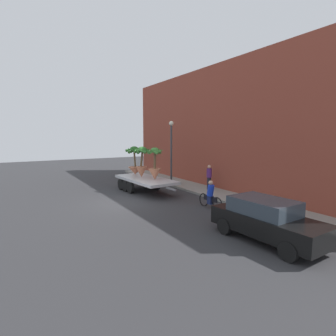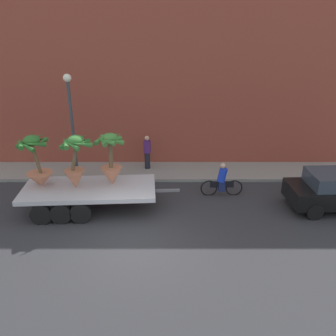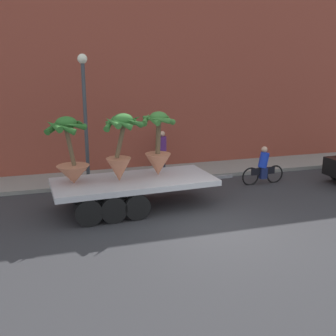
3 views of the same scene
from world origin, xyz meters
TOP-DOWN VIEW (x-y plane):
  - ground_plane at (0.00, 0.00)m, footprint 60.00×60.00m
  - sidewalk at (0.00, 6.10)m, footprint 24.00×2.20m
  - building_facade at (0.00, 7.80)m, footprint 24.00×1.20m
  - flatbed_trailer at (-2.20, 2.44)m, footprint 6.27×2.53m
  - potted_palm_rear at (-2.36, 2.41)m, footprint 1.31×1.30m
  - potted_palm_middle at (-3.91, 2.56)m, footprint 1.31×1.29m
  - potted_palm_front at (-1.05, 2.73)m, footprint 1.20×1.17m
  - cyclist at (3.52, 3.67)m, footprint 1.84×0.35m
  - pedestrian_near_gate at (0.15, 6.37)m, footprint 0.36×0.36m
  - street_lamp at (-3.14, 5.30)m, footprint 0.36×0.36m

SIDE VIEW (x-z plane):
  - ground_plane at x=0.00m, z-range 0.00..0.00m
  - sidewalk at x=0.00m, z-range 0.00..0.15m
  - cyclist at x=3.52m, z-range -0.10..1.44m
  - flatbed_trailer at x=-2.20m, z-range 0.26..1.24m
  - pedestrian_near_gate at x=0.15m, z-range 0.19..1.90m
  - potted_palm_middle at x=-3.91m, z-range 0.85..2.95m
  - potted_palm_front at x=-1.05m, z-range 0.86..3.00m
  - potted_palm_rear at x=-2.36m, z-range 0.97..3.12m
  - street_lamp at x=-3.14m, z-range 0.82..5.65m
  - building_facade at x=0.00m, z-range 0.00..8.85m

